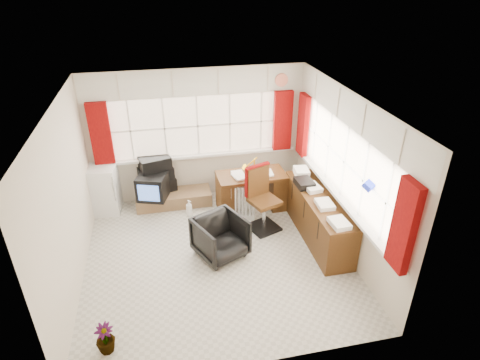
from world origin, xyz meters
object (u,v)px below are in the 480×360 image
(tv_bench, at_px, (174,198))
(mini_fridge, at_px, (103,189))
(crt_tv, at_px, (153,187))
(desk, at_px, (251,190))
(task_chair, at_px, (260,195))
(radiator, at_px, (243,205))
(desk_lamp, at_px, (254,163))
(credenza, at_px, (318,216))
(office_chair, at_px, (221,237))

(tv_bench, distance_m, mini_fridge, 1.29)
(crt_tv, bearing_deg, mini_fridge, 170.31)
(desk, distance_m, task_chair, 0.61)
(task_chair, bearing_deg, radiator, 129.17)
(radiator, bearing_deg, tv_bench, 148.39)
(desk_lamp, distance_m, credenza, 1.42)
(radiator, height_order, crt_tv, crt_tv)
(task_chair, xyz_separation_m, radiator, (-0.24, 0.29, -0.34))
(radiator, xyz_separation_m, crt_tv, (-1.56, 0.62, 0.22))
(office_chair, bearing_deg, tv_bench, 85.05)
(desk, relative_size, radiator, 2.00)
(desk, distance_m, mini_fridge, 2.70)
(desk_lamp, bearing_deg, tv_bench, 158.51)
(radiator, bearing_deg, office_chair, -120.74)
(radiator, bearing_deg, credenza, -35.87)
(crt_tv, bearing_deg, desk_lamp, -14.09)
(crt_tv, distance_m, mini_fridge, 0.89)
(office_chair, relative_size, tv_bench, 0.52)
(desk, relative_size, task_chair, 1.12)
(desk_lamp, distance_m, office_chair, 1.53)
(task_chair, relative_size, crt_tv, 1.81)
(radiator, xyz_separation_m, tv_bench, (-1.19, 0.73, -0.13))
(desk_lamp, bearing_deg, mini_fridge, 167.34)
(tv_bench, bearing_deg, task_chair, -35.65)
(desk, height_order, crt_tv, desk)
(desk, distance_m, office_chair, 1.47)
(desk_lamp, relative_size, credenza, 0.20)
(desk, bearing_deg, tv_bench, 162.44)
(radiator, height_order, credenza, credenza)
(office_chair, height_order, crt_tv, crt_tv)
(desk_lamp, bearing_deg, office_chair, -125.61)
(crt_tv, bearing_deg, task_chair, -26.92)
(desk_lamp, height_order, radiator, desk_lamp)
(credenza, relative_size, crt_tv, 3.19)
(desk, xyz_separation_m, credenza, (0.87, -1.07, -0.01))
(credenza, bearing_deg, desk_lamp, 131.69)
(desk, relative_size, tv_bench, 0.90)
(desk_lamp, bearing_deg, desk, 98.50)
(office_chair, bearing_deg, desk_lamp, 29.23)
(task_chair, relative_size, credenza, 0.57)
(radiator, height_order, tv_bench, radiator)
(radiator, bearing_deg, desk_lamp, 35.59)
(office_chair, bearing_deg, desk, 32.41)
(task_chair, xyz_separation_m, credenza, (0.85, -0.50, -0.21))
(office_chair, bearing_deg, mini_fridge, 112.16)
(radiator, distance_m, crt_tv, 1.69)
(crt_tv, xyz_separation_m, mini_fridge, (-0.88, 0.15, -0.03))
(tv_bench, bearing_deg, radiator, -31.61)
(tv_bench, relative_size, crt_tv, 2.24)
(tv_bench, bearing_deg, mini_fridge, 178.17)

